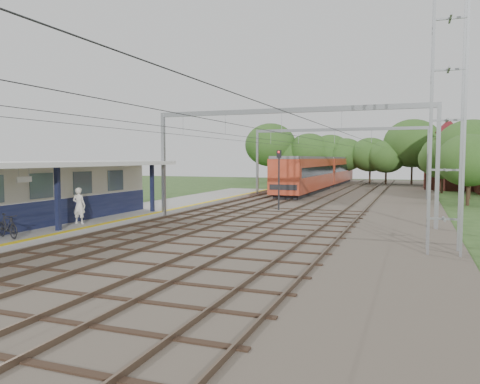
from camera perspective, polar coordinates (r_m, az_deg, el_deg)
The scene contains 15 objects.
ground at distance 17.11m, azimuth -19.80°, elevation -9.53°, with size 160.00×160.00×0.00m, color #2D4C1E.
ballast_bed at distance 43.36m, azimuth 11.35°, elevation -1.14°, with size 18.00×90.00×0.10m, color #473D33.
platform at distance 32.56m, azimuth -13.95°, elevation -2.69°, with size 5.00×52.00×0.35m, color gray.
yellow_stripe at distance 31.32m, azimuth -10.55°, elevation -2.57°, with size 0.45×52.00×0.01m, color yellow.
station_building at distance 27.89m, azimuth -24.54°, elevation -0.20°, with size 3.41×18.00×3.40m.
canopy at distance 26.33m, azimuth -24.48°, elevation 3.05°, with size 6.40×20.00×3.44m.
rail_tracks at distance 43.81m, azimuth 8.13°, elevation -0.88°, with size 11.80×88.00×0.15m.
catenary_system at distance 38.68m, azimuth 9.45°, elevation 6.36°, with size 17.22×88.00×7.00m.
lattice_pylon at distance 20.77m, azimuth 23.97°, elevation 9.39°, with size 1.30×1.30×12.00m.
tree_band at distance 70.12m, azimuth 14.83°, elevation 4.77°, with size 31.72×30.88×8.82m.
house_far at distance 64.85m, azimuth 25.10°, elevation 3.09°, with size 8.00×6.12×8.66m.
person at distance 27.28m, azimuth -19.03°, elevation -1.58°, with size 0.74×0.49×2.03m, color white.
bicycle at distance 23.75m, azimuth -26.50°, elevation -3.72°, with size 0.52×1.84×1.11m, color black.
train at distance 62.17m, azimuth 10.00°, elevation 2.49°, with size 3.12×38.78×4.08m.
signal_post at distance 34.97m, azimuth 4.77°, elevation 2.42°, with size 0.34×0.29×4.58m.
Camera 1 is at (10.82, -12.64, 3.97)m, focal length 35.00 mm.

